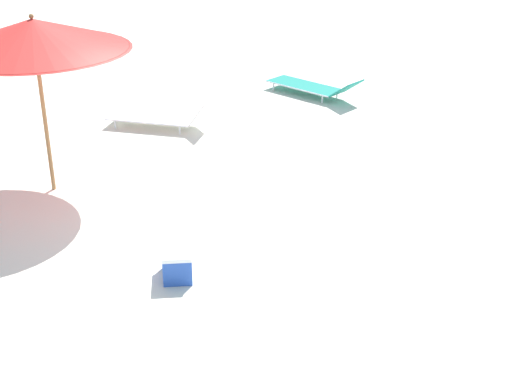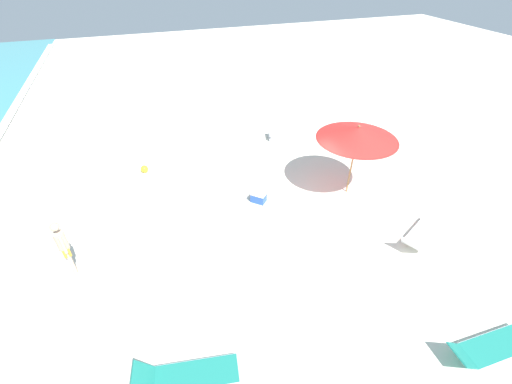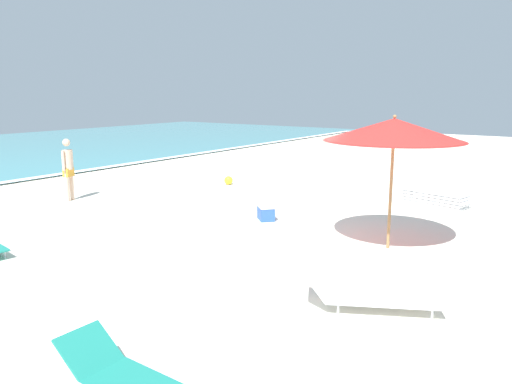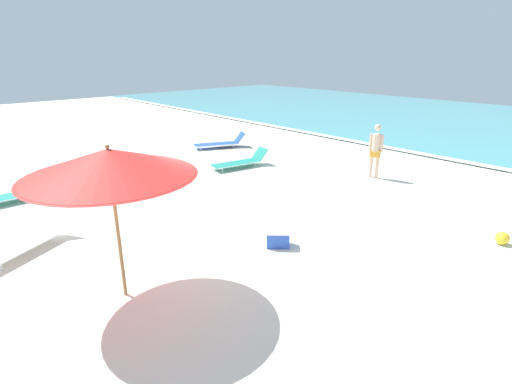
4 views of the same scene
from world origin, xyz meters
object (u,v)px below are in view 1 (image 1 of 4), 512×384
Objects in this scene: beach_umbrella at (34,35)px; sun_lounger_near_water_left at (314,86)px; cooler_box at (177,262)px; sun_lounger_near_water_right at (163,116)px.

sun_lounger_near_water_left is (-6.31, 0.16, -2.13)m from beach_umbrella.
sun_lounger_near_water_left is 7.43m from cooler_box.
sun_lounger_near_water_right is (-2.92, -0.77, -2.11)m from beach_umbrella.
sun_lounger_near_water_right is 3.33× the size of cooler_box.
sun_lounger_near_water_right reaches higher than cooler_box.
sun_lounger_near_water_left is at bearing 157.58° from cooler_box.
beach_umbrella is 4.41× the size of cooler_box.
sun_lounger_near_water_left reaches higher than cooler_box.
beach_umbrella is at bearing -144.97° from cooler_box.
sun_lounger_near_water_left is 3.51m from sun_lounger_near_water_right.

